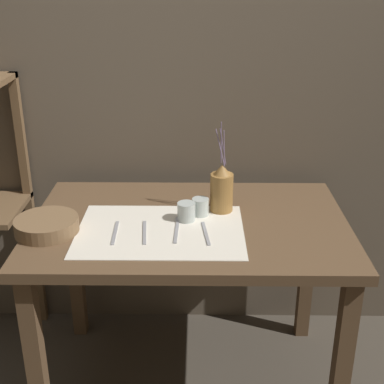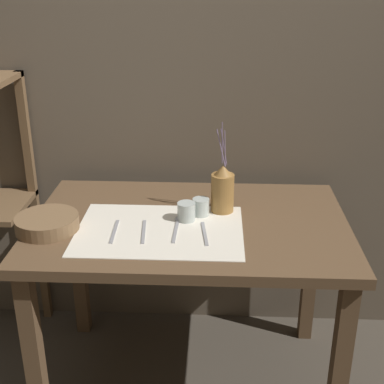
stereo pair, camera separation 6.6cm
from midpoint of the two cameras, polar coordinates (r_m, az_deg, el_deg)
name	(u,v)px [view 2 (the right image)]	position (r m, az deg, el deg)	size (l,w,h in m)	color
ground_plane	(190,379)	(2.49, 0.59, -19.32)	(12.00, 12.00, 0.00)	#473F35
stone_wall_back	(195,84)	(2.39, 1.17, 11.48)	(7.00, 0.06, 2.40)	brown
wooden_table	(190,245)	(2.10, 0.66, -5.65)	(1.21, 0.78, 0.78)	brown
linen_cloth	(160,230)	(1.98, -2.51, -4.09)	(0.61, 0.44, 0.00)	silver
pitcher_with_flowers	(222,190)	(2.10, 4.18, 0.19)	(0.09, 0.09, 0.37)	olive
wooden_bowl	(47,223)	(2.03, -14.29, -3.24)	(0.23, 0.23, 0.05)	brown
glass_tumbler_near	(186,211)	(2.04, 0.33, -2.06)	(0.07, 0.07, 0.07)	#B7C1BC
glass_tumbler_far	(201,207)	(2.08, 1.86, -1.60)	(0.07, 0.07, 0.07)	#B7C1BC
knife_center	(114,231)	(1.98, -7.33, -4.20)	(0.02, 0.18, 0.00)	#939399
fork_inner	(144,232)	(1.96, -4.21, -4.24)	(0.03, 0.18, 0.00)	#939399
spoon_inner	(177,224)	(2.01, -0.67, -3.42)	(0.02, 0.20, 0.02)	#939399
fork_outer	(205,233)	(1.95, 2.34, -4.45)	(0.03, 0.18, 0.00)	#939399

